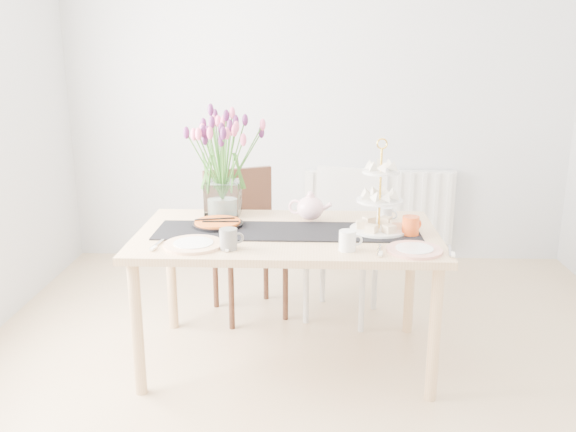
{
  "coord_description": "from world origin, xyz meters",
  "views": [
    {
      "loc": [
        -0.05,
        -2.61,
        1.7
      ],
      "look_at": [
        -0.17,
        0.44,
        0.85
      ],
      "focal_mm": 38.0,
      "sensor_mm": 36.0,
      "label": 1
    }
  ],
  "objects_px": {
    "cake_stand": "(379,209)",
    "plate_left": "(193,244)",
    "plate_right": "(414,250)",
    "chair_white": "(346,231)",
    "cream_jug": "(384,215)",
    "radiator": "(379,207)",
    "mug_white": "(347,241)",
    "chair_brown": "(244,230)",
    "tart_tin": "(218,224)",
    "mug_orange": "(411,226)",
    "tulip_vase": "(222,147)",
    "mug_grey": "(228,239)",
    "teapot": "(310,208)",
    "dining_table": "(287,246)"
  },
  "relations": [
    {
      "from": "chair_white",
      "to": "tart_tin",
      "type": "xyz_separation_m",
      "value": [
        -0.74,
        -0.6,
        0.21
      ]
    },
    {
      "from": "teapot",
      "to": "mug_orange",
      "type": "distance_m",
      "value": 0.58
    },
    {
      "from": "tulip_vase",
      "to": "dining_table",
      "type": "bearing_deg",
      "value": -41.12
    },
    {
      "from": "plate_right",
      "to": "cream_jug",
      "type": "bearing_deg",
      "value": 99.74
    },
    {
      "from": "plate_right",
      "to": "cake_stand",
      "type": "bearing_deg",
      "value": 113.96
    },
    {
      "from": "dining_table",
      "to": "tulip_vase",
      "type": "distance_m",
      "value": 0.7
    },
    {
      "from": "chair_brown",
      "to": "chair_white",
      "type": "relative_size",
      "value": 0.99
    },
    {
      "from": "cake_stand",
      "to": "tart_tin",
      "type": "distance_m",
      "value": 0.88
    },
    {
      "from": "chair_brown",
      "to": "mug_grey",
      "type": "height_order",
      "value": "chair_brown"
    },
    {
      "from": "mug_grey",
      "to": "plate_right",
      "type": "height_order",
      "value": "mug_grey"
    },
    {
      "from": "cream_jug",
      "to": "tart_tin",
      "type": "distance_m",
      "value": 0.93
    },
    {
      "from": "mug_white",
      "to": "mug_orange",
      "type": "distance_m",
      "value": 0.42
    },
    {
      "from": "tulip_vase",
      "to": "mug_grey",
      "type": "relative_size",
      "value": 6.96
    },
    {
      "from": "chair_white",
      "to": "cream_jug",
      "type": "xyz_separation_m",
      "value": [
        0.18,
        -0.46,
        0.24
      ]
    },
    {
      "from": "chair_white",
      "to": "mug_orange",
      "type": "xyz_separation_m",
      "value": [
        0.29,
        -0.72,
        0.25
      ]
    },
    {
      "from": "plate_left",
      "to": "plate_right",
      "type": "relative_size",
      "value": 1.09
    },
    {
      "from": "cake_stand",
      "to": "radiator",
      "type": "bearing_deg",
      "value": 83.56
    },
    {
      "from": "chair_white",
      "to": "teapot",
      "type": "xyz_separation_m",
      "value": [
        -0.23,
        -0.46,
        0.27
      ]
    },
    {
      "from": "mug_orange",
      "to": "plate_right",
      "type": "relative_size",
      "value": 0.39
    },
    {
      "from": "radiator",
      "to": "cream_jug",
      "type": "height_order",
      "value": "cream_jug"
    },
    {
      "from": "tulip_vase",
      "to": "plate_left",
      "type": "height_order",
      "value": "tulip_vase"
    },
    {
      "from": "mug_white",
      "to": "cream_jug",
      "type": "bearing_deg",
      "value": 56.6
    },
    {
      "from": "mug_white",
      "to": "plate_left",
      "type": "relative_size",
      "value": 0.33
    },
    {
      "from": "chair_white",
      "to": "mug_orange",
      "type": "bearing_deg",
      "value": -50.14
    },
    {
      "from": "mug_white",
      "to": "plate_left",
      "type": "bearing_deg",
      "value": 168.68
    },
    {
      "from": "tulip_vase",
      "to": "plate_right",
      "type": "height_order",
      "value": "tulip_vase"
    },
    {
      "from": "dining_table",
      "to": "cake_stand",
      "type": "height_order",
      "value": "cake_stand"
    },
    {
      "from": "chair_brown",
      "to": "plate_left",
      "type": "relative_size",
      "value": 3.16
    },
    {
      "from": "cake_stand",
      "to": "teapot",
      "type": "xyz_separation_m",
      "value": [
        -0.36,
        0.2,
        -0.05
      ]
    },
    {
      "from": "chair_white",
      "to": "cream_jug",
      "type": "relative_size",
      "value": 11.08
    },
    {
      "from": "dining_table",
      "to": "mug_orange",
      "type": "xyz_separation_m",
      "value": [
        0.64,
        -0.04,
        0.13
      ]
    },
    {
      "from": "dining_table",
      "to": "tulip_vase",
      "type": "xyz_separation_m",
      "value": [
        -0.39,
        0.34,
        0.47
      ]
    },
    {
      "from": "tulip_vase",
      "to": "tart_tin",
      "type": "bearing_deg",
      "value": -89.08
    },
    {
      "from": "cream_jug",
      "to": "plate_left",
      "type": "distance_m",
      "value": 1.1
    },
    {
      "from": "tulip_vase",
      "to": "teapot",
      "type": "bearing_deg",
      "value": -13.6
    },
    {
      "from": "cake_stand",
      "to": "plate_left",
      "type": "relative_size",
      "value": 1.51
    },
    {
      "from": "dining_table",
      "to": "teapot",
      "type": "xyz_separation_m",
      "value": [
        0.12,
        0.22,
        0.15
      ]
    },
    {
      "from": "radiator",
      "to": "tart_tin",
      "type": "bearing_deg",
      "value": -123.17
    },
    {
      "from": "teapot",
      "to": "plate_right",
      "type": "height_order",
      "value": "teapot"
    },
    {
      "from": "radiator",
      "to": "plate_right",
      "type": "bearing_deg",
      "value": -91.45
    },
    {
      "from": "chair_white",
      "to": "teapot",
      "type": "height_order",
      "value": "chair_white"
    },
    {
      "from": "chair_brown",
      "to": "teapot",
      "type": "relative_size",
      "value": 3.85
    },
    {
      "from": "tulip_vase",
      "to": "teapot",
      "type": "relative_size",
      "value": 2.95
    },
    {
      "from": "plate_right",
      "to": "mug_orange",
      "type": "bearing_deg",
      "value": 85.84
    },
    {
      "from": "chair_white",
      "to": "mug_white",
      "type": "height_order",
      "value": "chair_white"
    },
    {
      "from": "teapot",
      "to": "mug_grey",
      "type": "bearing_deg",
      "value": -112.81
    },
    {
      "from": "chair_brown",
      "to": "mug_white",
      "type": "xyz_separation_m",
      "value": [
        0.61,
        -0.99,
        0.25
      ]
    },
    {
      "from": "chair_brown",
      "to": "tart_tin",
      "type": "xyz_separation_m",
      "value": [
        -0.08,
        -0.61,
        0.22
      ]
    },
    {
      "from": "chair_brown",
      "to": "teapot",
      "type": "bearing_deg",
      "value": -72.34
    },
    {
      "from": "cake_stand",
      "to": "plate_right",
      "type": "bearing_deg",
      "value": -66.04
    }
  ]
}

